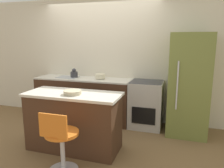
# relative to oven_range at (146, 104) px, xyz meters

# --- Properties ---
(ground_plane) EXTENTS (14.00, 14.00, 0.00)m
(ground_plane) POSITION_rel_oven_range_xyz_m (-1.05, -0.31, -0.46)
(ground_plane) COLOR brown
(wall_back) EXTENTS (8.00, 0.06, 2.60)m
(wall_back) POSITION_rel_oven_range_xyz_m (-1.05, 0.32, 0.84)
(wall_back) COLOR beige
(wall_back) RESTS_ON ground_plane
(back_counter) EXTENTS (2.07, 0.58, 0.93)m
(back_counter) POSITION_rel_oven_range_xyz_m (-1.36, 0.00, -0.00)
(back_counter) COLOR #422819
(back_counter) RESTS_ON ground_plane
(kitchen_island) EXTENTS (1.50, 0.63, 0.92)m
(kitchen_island) POSITION_rel_oven_range_xyz_m (-0.95, -1.25, -0.00)
(kitchen_island) COLOR #422819
(kitchen_island) RESTS_ON ground_plane
(oven_range) EXTENTS (0.64, 0.59, 0.93)m
(oven_range) POSITION_rel_oven_range_xyz_m (0.00, 0.00, 0.00)
(oven_range) COLOR #B7B2A8
(oven_range) RESTS_ON ground_plane
(refrigerator) EXTENTS (0.70, 0.74, 1.85)m
(refrigerator) POSITION_rel_oven_range_xyz_m (0.77, -0.07, 0.46)
(refrigerator) COLOR olive
(refrigerator) RESTS_ON ground_plane
(stool_chair) EXTENTS (0.44, 0.44, 0.87)m
(stool_chair) POSITION_rel_oven_range_xyz_m (-0.81, -1.90, -0.05)
(stool_chair) COLOR #B7B7BC
(stool_chair) RESTS_ON ground_plane
(kettle) EXTENTS (0.16, 0.16, 0.19)m
(kettle) POSITION_rel_oven_range_xyz_m (-1.57, 0.01, 0.54)
(kettle) COLOR #333338
(kettle) RESTS_ON back_counter
(mixing_bowl) EXTENTS (0.20, 0.20, 0.10)m
(mixing_bowl) POSITION_rel_oven_range_xyz_m (-0.97, 0.01, 0.52)
(mixing_bowl) COLOR beige
(mixing_bowl) RESTS_ON back_counter
(fruit_bowl) EXTENTS (0.27, 0.27, 0.06)m
(fruit_bowl) POSITION_rel_oven_range_xyz_m (-0.92, -1.33, 0.49)
(fruit_bowl) COLOR #C1B28E
(fruit_bowl) RESTS_ON kitchen_island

